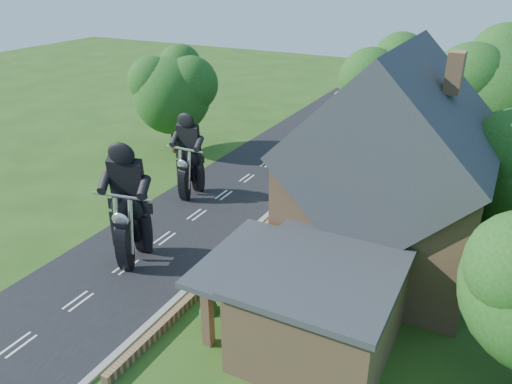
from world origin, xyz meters
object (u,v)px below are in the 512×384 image
at_px(house, 389,178).
at_px(annex, 317,306).
at_px(motorcycle_lead, 135,245).
at_px(garden_wall, 255,237).
at_px(motorcycle_follow, 192,184).

bearing_deg(house, annex, -95.24).
distance_m(annex, motorcycle_lead, 9.88).
relative_size(garden_wall, motorcycle_lead, 11.24).
height_order(annex, motorcycle_follow, annex).
bearing_deg(house, motorcycle_follow, 170.73).
height_order(house, motorcycle_follow, house).
relative_size(house, motorcycle_lead, 5.23).
distance_m(house, annex, 7.30).
xyz_separation_m(garden_wall, annex, (5.57, -5.80, 1.57)).
relative_size(annex, motorcycle_follow, 4.13).
height_order(house, annex, house).
distance_m(annex, motorcycle_follow, 14.52).
xyz_separation_m(house, motorcycle_lead, (-10.36, -5.38, -3.43)).
distance_m(house, motorcycle_follow, 12.81).
height_order(garden_wall, motorcycle_follow, motorcycle_follow).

